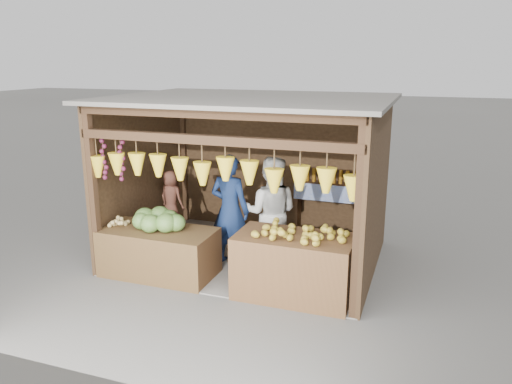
% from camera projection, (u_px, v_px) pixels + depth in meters
% --- Properties ---
extents(ground, '(80.00, 80.00, 0.00)m').
position_uv_depth(ground, '(250.00, 257.00, 8.36)').
color(ground, '#514F49').
rests_on(ground, ground).
extents(stall_structure, '(4.30, 3.30, 2.66)m').
position_uv_depth(stall_structure, '(247.00, 160.00, 7.90)').
color(stall_structure, slate).
rests_on(stall_structure, ground).
extents(back_shelf, '(1.25, 0.32, 1.32)m').
position_uv_depth(back_shelf, '(330.00, 194.00, 8.96)').
color(back_shelf, '#382314').
rests_on(back_shelf, ground).
extents(counter_left, '(1.72, 0.85, 0.73)m').
position_uv_depth(counter_left, '(159.00, 252.00, 7.62)').
color(counter_left, '#482D18').
rests_on(counter_left, ground).
extents(counter_right, '(1.61, 0.85, 0.89)m').
position_uv_depth(counter_right, '(294.00, 266.00, 6.89)').
color(counter_right, '#4B2F19').
rests_on(counter_right, ground).
extents(stool, '(0.36, 0.36, 0.34)m').
position_uv_depth(stool, '(173.00, 234.00, 8.97)').
color(stool, black).
rests_on(stool, ground).
extents(man_standing, '(0.71, 0.51, 1.81)m').
position_uv_depth(man_standing, '(230.00, 210.00, 7.89)').
color(man_standing, '#132348').
rests_on(man_standing, ground).
extents(woman_standing, '(0.95, 0.79, 1.79)m').
position_uv_depth(woman_standing, '(271.00, 212.00, 7.81)').
color(woman_standing, silver).
rests_on(woman_standing, ground).
extents(vendor_seated, '(0.56, 0.44, 1.01)m').
position_uv_depth(vendor_seated, '(171.00, 198.00, 8.80)').
color(vendor_seated, brown).
rests_on(vendor_seated, stool).
extents(melon_pile, '(1.00, 0.50, 0.32)m').
position_uv_depth(melon_pile, '(159.00, 219.00, 7.50)').
color(melon_pile, '#1E5015').
rests_on(melon_pile, counter_left).
extents(tanfruit_pile, '(0.34, 0.40, 0.13)m').
position_uv_depth(tanfruit_pile, '(119.00, 222.00, 7.70)').
color(tanfruit_pile, '#AB824F').
rests_on(tanfruit_pile, counter_left).
extents(mango_pile, '(1.40, 0.64, 0.22)m').
position_uv_depth(mango_pile, '(301.00, 230.00, 6.69)').
color(mango_pile, orange).
rests_on(mango_pile, counter_right).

